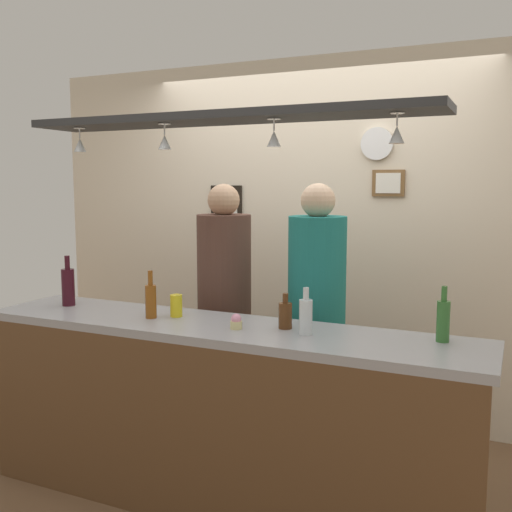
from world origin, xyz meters
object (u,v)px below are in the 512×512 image
(person_right_teal_shirt, at_px, (317,299))
(picture_frame_upper_small, at_px, (388,183))
(bottle_beer_amber_tall, at_px, (151,300))
(bottle_wine_dark_red, at_px, (68,286))
(person_middle_brown_shirt, at_px, (224,291))
(bottle_soda_clear, at_px, (306,316))
(drink_can, at_px, (176,306))
(cupcake, at_px, (236,322))
(bottle_beer_green_import, at_px, (443,320))
(bottle_beer_brown_stubby, at_px, (285,315))
(picture_frame_caricature, at_px, (226,208))
(wall_clock, at_px, (377,144))

(person_right_teal_shirt, bearing_deg, picture_frame_upper_small, 73.32)
(bottle_beer_amber_tall, bearing_deg, bottle_wine_dark_red, 173.72)
(person_middle_brown_shirt, xyz_separation_m, bottle_soda_clear, (0.77, -0.62, 0.04))
(drink_can, height_order, cupcake, drink_can)
(person_right_teal_shirt, bearing_deg, bottle_soda_clear, -76.20)
(bottle_soda_clear, xyz_separation_m, bottle_beer_green_import, (0.62, 0.14, 0.01))
(bottle_beer_brown_stubby, bearing_deg, cupcake, -153.51)
(bottle_beer_amber_tall, height_order, bottle_beer_green_import, same)
(picture_frame_upper_small, bearing_deg, bottle_beer_green_import, -67.18)
(bottle_beer_brown_stubby, height_order, picture_frame_caricature, picture_frame_caricature)
(person_middle_brown_shirt, height_order, person_right_teal_shirt, person_right_teal_shirt)
(wall_clock, bearing_deg, bottle_beer_amber_tall, -121.81)
(bottle_beer_brown_stubby, relative_size, drink_can, 1.48)
(cupcake, bearing_deg, picture_frame_caricature, 119.00)
(bottle_soda_clear, bearing_deg, drink_can, 175.26)
(person_middle_brown_shirt, relative_size, picture_frame_caricature, 5.01)
(person_right_teal_shirt, distance_m, wall_clock, 1.23)
(bottle_beer_amber_tall, distance_m, bottle_beer_brown_stubby, 0.75)
(person_middle_brown_shirt, relative_size, bottle_beer_green_import, 6.55)
(wall_clock, bearing_deg, cupcake, -103.82)
(person_right_teal_shirt, xyz_separation_m, drink_can, (-0.62, -0.55, 0.01))
(person_right_teal_shirt, relative_size, wall_clock, 7.76)
(drink_can, distance_m, picture_frame_upper_small, 1.73)
(picture_frame_upper_small, distance_m, picture_frame_caricature, 1.26)
(bottle_beer_amber_tall, relative_size, picture_frame_upper_small, 1.18)
(bottle_beer_green_import, distance_m, picture_frame_caricature, 2.23)
(person_middle_brown_shirt, xyz_separation_m, person_right_teal_shirt, (0.61, 0.00, 0.00))
(bottle_beer_brown_stubby, xyz_separation_m, drink_can, (-0.64, -0.00, -0.01))
(bottle_soda_clear, bearing_deg, wall_clock, 89.91)
(picture_frame_caricature, bearing_deg, wall_clock, -0.31)
(bottle_soda_clear, xyz_separation_m, picture_frame_upper_small, (0.09, 1.41, 0.63))
(bottle_beer_brown_stubby, height_order, bottle_soda_clear, bottle_soda_clear)
(picture_frame_caricature, bearing_deg, person_right_teal_shirt, -38.15)
(person_right_teal_shirt, distance_m, bottle_beer_amber_tall, 0.97)
(cupcake, height_order, picture_frame_caricature, picture_frame_caricature)
(bottle_beer_green_import, bearing_deg, person_middle_brown_shirt, 160.91)
(bottle_beer_brown_stubby, relative_size, bottle_wine_dark_red, 0.60)
(person_middle_brown_shirt, relative_size, bottle_soda_clear, 7.40)
(bottle_soda_clear, distance_m, wall_clock, 1.67)
(picture_frame_upper_small, bearing_deg, bottle_beer_amber_tall, -124.04)
(drink_can, relative_size, picture_frame_caricature, 0.36)
(person_middle_brown_shirt, height_order, bottle_soda_clear, person_middle_brown_shirt)
(drink_can, bearing_deg, bottle_soda_clear, -4.74)
(bottle_wine_dark_red, bearing_deg, bottle_soda_clear, -1.87)
(bottle_beer_brown_stubby, xyz_separation_m, picture_frame_upper_small, (0.22, 1.34, 0.66))
(cupcake, bearing_deg, picture_frame_upper_small, 73.19)
(bottle_beer_green_import, height_order, drink_can, bottle_beer_green_import)
(bottle_beer_brown_stubby, distance_m, bottle_beer_green_import, 0.76)
(person_middle_brown_shirt, distance_m, drink_can, 0.55)
(bottle_wine_dark_red, distance_m, picture_frame_upper_small, 2.19)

